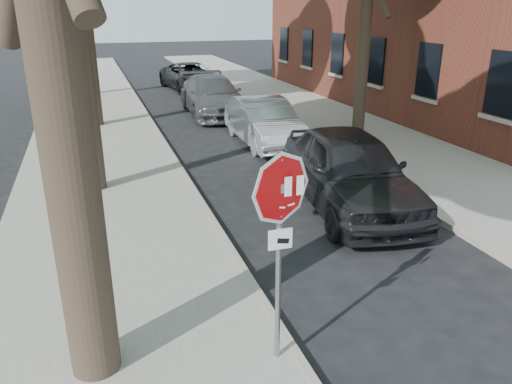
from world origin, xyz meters
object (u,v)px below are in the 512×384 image
Objects in this scene: stop_sign at (280,220)px; car_c at (213,96)px; car_b at (264,122)px; car_a at (350,170)px; car_d at (191,77)px.

stop_sign is 15.37m from car_c.
car_a is at bearing -89.36° from car_b.
stop_sign is 0.53× the size of car_d.
car_b is 5.09m from car_c.
stop_sign is 0.60× the size of car_b.
stop_sign reaches higher than car_a.
car_a is 0.95× the size of car_c.
car_b is (0.00, 5.59, -0.13)m from car_a.
car_a reaches higher than car_c.
car_c is (-0.43, 5.08, 0.04)m from car_b.
car_c is at bearing 95.51° from car_b.
car_c is (-0.43, 10.66, -0.09)m from car_a.
stop_sign reaches higher than car_c.
car_a is (3.30, 4.39, -1.11)m from stop_sign.
car_d is at bearing 97.43° from car_a.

